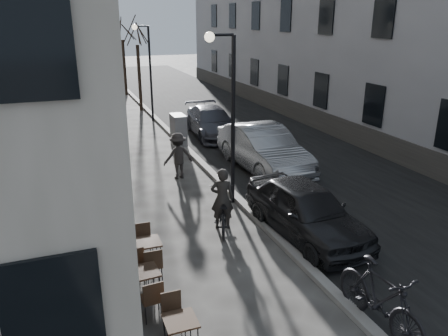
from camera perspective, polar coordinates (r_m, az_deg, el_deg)
ground at (r=9.10m, az=15.93°, el=-18.65°), size 120.00×120.00×0.00m
road at (r=23.85m, az=0.89°, el=5.94°), size 7.30×60.00×0.00m
kerb at (r=22.80m, az=-7.72°, el=5.29°), size 0.25×60.00×0.12m
streetlamp_near at (r=12.65m, az=0.48°, el=8.65°), size 0.90×0.28×5.09m
streetlamp_far at (r=24.14m, az=-10.06°, el=13.42°), size 0.90×0.28×5.09m
tree_near at (r=27.00m, az=-11.36°, el=17.13°), size 2.40×2.40×5.70m
tree_far at (r=32.93m, az=-13.21°, el=17.32°), size 2.40×2.40×5.70m
bistro_set_a at (r=7.93m, az=-5.64°, el=-20.63°), size 0.55×1.35×0.80m
bistro_set_b at (r=9.15m, az=-10.36°, el=-14.58°), size 0.63×1.46×0.85m
bistro_set_c at (r=10.18m, az=-9.90°, el=-10.81°), size 0.59×1.44×0.85m
utility_cabinet at (r=19.20m, az=-5.96°, el=4.80°), size 0.54×0.98×1.46m
bicycle at (r=11.85m, az=-0.24°, el=-5.49°), size 1.31×2.11×1.05m
cyclist_rider at (r=11.72m, az=-0.24°, el=-4.02°), size 0.72×0.59×1.71m
pedestrian_near at (r=12.04m, az=-14.05°, el=-4.03°), size 0.96×0.84×1.69m
pedestrian_mid at (r=15.45m, az=-6.01°, el=1.58°), size 1.13×0.74×1.65m
pedestrian_far at (r=18.01m, az=-16.32°, el=3.40°), size 1.00×0.86×1.62m
car_near at (r=11.59m, az=10.65°, el=-5.38°), size 1.98×4.33×1.44m
car_mid at (r=16.31m, az=5.12°, el=2.56°), size 1.92×5.07×1.65m
car_far at (r=21.07m, az=-1.63°, el=6.04°), size 2.18×4.79×1.36m
moped at (r=8.69m, az=19.74°, el=-15.77°), size 0.76×2.23×1.32m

